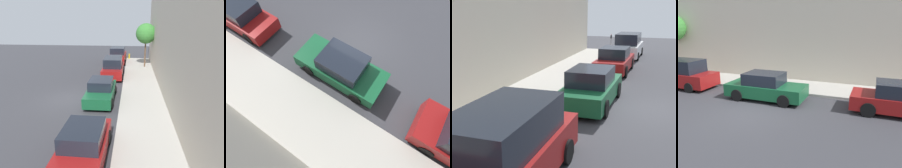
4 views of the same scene
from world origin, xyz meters
The scene contains 5 objects.
ground_plane centered at (0.00, 0.00, 0.00)m, with size 60.00×60.00×0.00m, color #38383D.
sidewalk centered at (5.02, 0.00, 0.07)m, with size 3.05×32.00×0.15m.
parked_sedan_second centered at (2.36, -6.78, 0.72)m, with size 1.92×4.52×1.54m.
parked_sedan_third centered at (2.12, 0.12, 0.72)m, with size 1.92×4.50×1.54m.
parked_minivan_fourth centered at (2.41, 6.68, 0.92)m, with size 2.02×4.92×1.90m.
Camera 4 is at (-8.51, -5.35, 4.13)m, focal length 35.00 mm.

